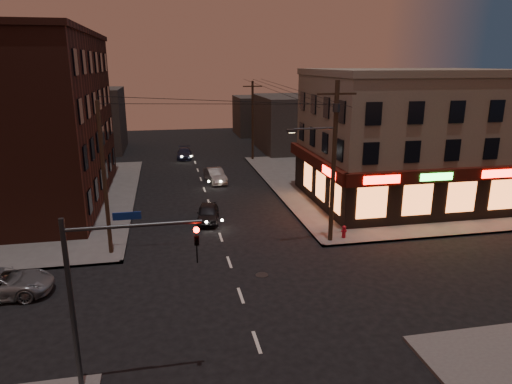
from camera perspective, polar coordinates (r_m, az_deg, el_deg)
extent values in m
plane|color=black|center=(23.16, -1.92, -12.81)|extent=(120.00, 120.00, 0.00)
cube|color=#514F4C|center=(45.82, 16.68, 1.23)|extent=(24.00, 28.00, 0.15)
cube|color=gray|center=(39.15, 18.38, 6.29)|extent=(15.00, 12.00, 10.00)
cube|color=gray|center=(38.71, 19.07, 13.96)|extent=(15.20, 12.20, 0.50)
cube|color=black|center=(34.92, 22.65, -0.78)|extent=(15.12, 0.25, 3.40)
cube|color=black|center=(36.77, 7.77, 1.11)|extent=(0.25, 12.12, 3.40)
cube|color=#3A0F09|center=(34.24, 23.24, 1.96)|extent=(15.60, 0.50, 0.90)
cube|color=#3A0F09|center=(36.26, 7.42, 3.84)|extent=(0.50, 12.60, 0.90)
cube|color=#FF140C|center=(31.34, 15.48, 1.49)|extent=(2.60, 0.06, 0.55)
cube|color=#FF140C|center=(36.13, 28.07, 2.04)|extent=(2.60, 0.06, 0.55)
cube|color=#26FF3F|center=(33.31, 21.64, 1.77)|extent=(2.40, 0.06, 0.50)
cube|color=#FF140C|center=(32.68, 9.09, 2.45)|extent=(0.06, 2.60, 0.55)
cube|color=orange|center=(34.44, 21.97, -0.76)|extent=(12.40, 0.08, 2.20)
cube|color=orange|center=(35.78, 8.06, 0.85)|extent=(0.08, 8.40, 2.20)
cube|color=#431E15|center=(40.90, -27.51, 7.82)|extent=(12.00, 20.00, 13.00)
cube|color=#3F3D3A|center=(61.05, 5.22, 8.61)|extent=(10.00, 12.00, 7.00)
cube|color=#3F3D3A|center=(63.23, -20.37, 8.41)|extent=(9.00, 10.00, 8.00)
cube|color=#3F3D3A|center=(74.11, 0.60, 9.55)|extent=(8.00, 8.00, 6.00)
cylinder|color=#382619|center=(28.39, 9.69, 3.50)|extent=(0.28, 0.28, 10.00)
cube|color=#382619|center=(27.81, 10.09, 11.99)|extent=(2.40, 0.12, 0.12)
cylinder|color=#333538|center=(27.87, 10.01, 10.35)|extent=(0.44, 0.44, 0.50)
cylinder|color=#333538|center=(27.57, 7.35, 7.88)|extent=(2.60, 0.10, 0.10)
cube|color=#333538|center=(27.17, 4.52, 7.64)|extent=(0.60, 0.25, 0.18)
cube|color=#FFD88C|center=(27.18, 4.51, 7.43)|extent=(0.35, 0.15, 0.04)
cylinder|color=#382619|center=(53.42, -0.42, 8.89)|extent=(0.26, 0.26, 9.00)
cylinder|color=#382619|center=(27.57, -18.41, 1.48)|extent=(0.24, 0.24, 9.00)
cylinder|color=#333538|center=(16.82, -21.99, -13.44)|extent=(0.18, 0.18, 6.40)
cylinder|color=#333538|center=(15.38, -14.99, -4.09)|extent=(4.40, 0.12, 0.12)
imported|color=black|center=(15.54, -7.46, -5.43)|extent=(0.16, 0.20, 1.00)
sphere|color=#FF0C05|center=(15.34, -7.46, -4.72)|extent=(0.20, 0.20, 0.20)
cube|color=navy|center=(15.29, -15.83, -2.89)|extent=(0.90, 0.05, 0.25)
imported|color=gray|center=(26.00, -29.38, -9.97)|extent=(4.94, 2.32, 1.37)
imported|color=black|center=(33.16, -6.01, -2.64)|extent=(2.02, 3.95, 1.29)
imported|color=#63605D|center=(43.95, -5.12, 2.05)|extent=(1.97, 4.28, 1.36)
imported|color=#1C2138|center=(55.73, -8.95, 4.79)|extent=(2.00, 4.32, 1.22)
cylinder|color=maroon|center=(30.24, 10.92, -5.03)|extent=(0.24, 0.24, 0.66)
sphere|color=maroon|center=(30.12, 10.96, -4.39)|extent=(0.26, 0.26, 0.26)
cylinder|color=maroon|center=(30.20, 10.94, -4.80)|extent=(0.35, 0.13, 0.13)
cylinder|color=maroon|center=(30.20, 10.94, -4.80)|extent=(0.13, 0.35, 0.13)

